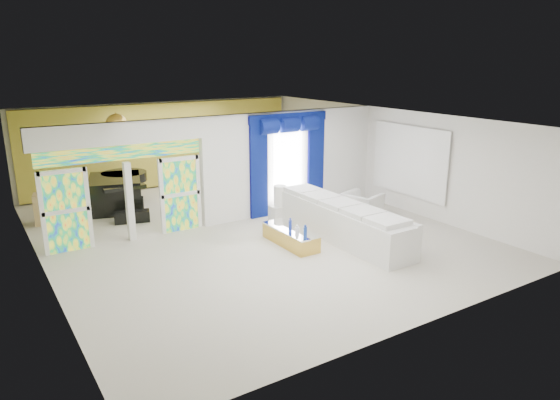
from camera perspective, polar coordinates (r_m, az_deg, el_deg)
floor at (r=13.68m, az=-3.77°, el=-3.47°), size 12.00×12.00×0.00m
dividing_wall at (r=15.19m, az=1.43°, el=4.36°), size 5.70×0.18×3.00m
dividing_header at (r=12.92m, az=-17.43°, el=7.15°), size 4.30×0.18×0.55m
stained_panel_left at (r=12.98m, az=-22.86°, el=-1.14°), size 0.95×0.04×2.00m
stained_panel_right at (r=13.69m, az=-11.11°, el=0.65°), size 0.95×0.04×2.00m
stained_transom at (r=12.99m, az=-17.26°, el=5.08°), size 4.00×0.05×0.35m
window_pane at (r=14.99m, az=0.85°, el=4.01°), size 1.00×0.02×2.30m
blue_drape_left at (r=14.46m, az=-2.41°, el=3.36°), size 0.55×0.10×2.80m
blue_drape_right at (r=15.53m, az=4.00°, el=4.20°), size 0.55×0.10×2.80m
blue_pelmet at (r=14.75m, az=0.93°, el=9.21°), size 2.60×0.12×0.25m
wall_mirror at (r=15.47m, az=14.28°, el=4.27°), size 0.04×2.70×1.90m
gold_curtains at (r=18.57m, az=-12.73°, el=6.06°), size 9.70×0.12×2.90m
white_sofa at (r=13.08m, az=6.85°, el=-2.48°), size 0.98×4.51×0.86m
coffee_table at (r=12.62m, az=1.18°, el=-4.18°), size 0.59×1.75×0.39m
console_table at (r=14.77m, az=0.98°, el=-1.17°), size 1.21×0.43×0.40m
table_lamp at (r=14.48m, az=-0.00°, el=0.50°), size 0.36×0.36×0.58m
armchair at (r=15.14m, az=9.19°, el=-0.44°), size 1.13×1.22×0.66m
grand_piano at (r=16.33m, az=-17.94°, el=0.75°), size 1.95×2.27×0.98m
piano_bench at (r=14.92m, az=-16.23°, el=-1.80°), size 1.02×0.62×0.32m
tv_console at (r=15.57m, az=-24.74°, el=-0.88°), size 0.69×0.65×0.86m
chandelier at (r=15.37m, az=-17.85°, el=8.09°), size 0.60×0.60×0.60m
decanters at (r=12.31m, az=1.97°, el=-3.24°), size 0.17×0.60×0.26m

